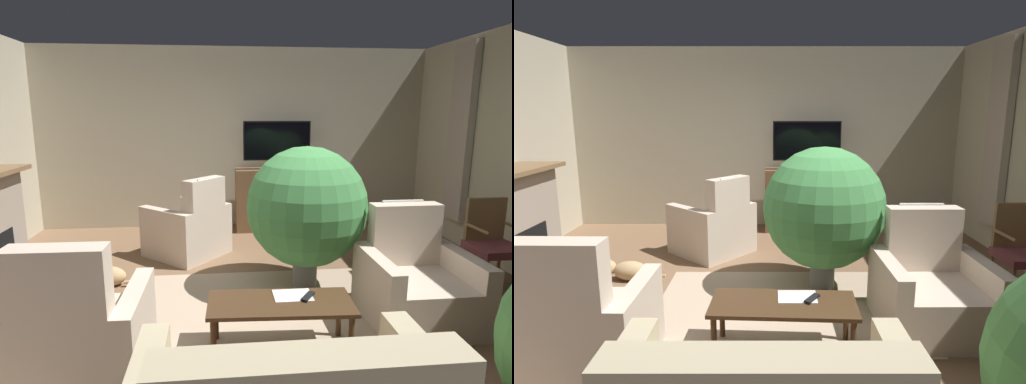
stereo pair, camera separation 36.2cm
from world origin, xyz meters
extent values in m
cube|color=brown|center=(0.00, 0.00, -0.02)|extent=(6.67, 6.45, 0.04)
cube|color=#B2A88E|center=(0.00, 2.97, 1.40)|extent=(6.67, 0.10, 2.80)
cube|color=#B2A393|center=(2.98, 1.67, 1.54)|extent=(0.10, 0.44, 2.35)
cube|color=tan|center=(0.19, 0.02, 0.01)|extent=(2.42, 1.67, 0.01)
cube|color=#4C4C51|center=(-2.36, 0.60, 0.02)|extent=(0.50, 1.70, 0.04)
cube|color=black|center=(-2.60, 0.60, 0.32)|extent=(0.10, 0.84, 0.52)
cube|color=#4A3523|center=(0.62, 2.62, 0.03)|extent=(1.20, 0.38, 0.06)
cube|color=brown|center=(0.62, 2.62, 0.48)|extent=(1.26, 0.44, 0.96)
sphere|color=tan|center=(0.39, 2.39, 0.53)|extent=(0.03, 0.03, 0.03)
sphere|color=tan|center=(0.84, 2.39, 0.53)|extent=(0.03, 0.03, 0.03)
cube|color=black|center=(0.62, 2.57, 0.99)|extent=(0.37, 0.20, 0.06)
cylinder|color=black|center=(0.62, 2.57, 1.06)|extent=(0.04, 0.04, 0.08)
cube|color=black|center=(0.62, 2.57, 1.39)|extent=(1.02, 0.05, 0.59)
cube|color=black|center=(0.62, 2.55, 1.39)|extent=(0.98, 0.01, 0.55)
cube|color=#422B19|center=(0.17, -0.71, 0.40)|extent=(1.13, 0.52, 0.03)
cylinder|color=#422B19|center=(0.68, -0.55, 0.19)|extent=(0.04, 0.04, 0.38)
cylinder|color=#422B19|center=(-0.33, -0.50, 0.19)|extent=(0.04, 0.04, 0.38)
cylinder|color=#422B19|center=(0.66, -0.91, 0.19)|extent=(0.04, 0.04, 0.38)
cylinder|color=#422B19|center=(-0.34, -0.86, 0.19)|extent=(0.04, 0.04, 0.38)
cube|color=black|center=(0.39, -0.67, 0.42)|extent=(0.14, 0.17, 0.02)
cube|color=silver|center=(0.28, -0.62, 0.42)|extent=(0.30, 0.22, 0.01)
cube|color=#C6B29E|center=(-1.22, -0.92, 0.23)|extent=(0.60, 0.82, 0.45)
cube|color=#C6B29E|center=(-1.23, -1.23, 0.76)|extent=(0.59, 0.19, 0.62)
cube|color=#C6B29E|center=(-1.58, -0.91, 0.33)|extent=(0.14, 0.81, 0.65)
cube|color=#C6B29E|center=(-0.86, -0.93, 0.33)|extent=(0.14, 0.81, 0.65)
cube|color=#C6B29E|center=(-0.70, 1.59, 0.23)|extent=(1.01, 0.99, 0.46)
cube|color=#C6B29E|center=(-0.45, 1.37, 0.74)|extent=(0.52, 0.55, 0.57)
cube|color=#C6B29E|center=(-0.93, 1.32, 0.33)|extent=(0.71, 0.65, 0.66)
cube|color=#C6B29E|center=(-0.46, 1.85, 0.33)|extent=(0.71, 0.65, 0.66)
cube|color=white|center=(-0.40, 1.32, 0.93)|extent=(0.26, 0.29, 0.24)
cube|color=#C6B29E|center=(1.45, -0.36, 0.21)|extent=(0.65, 0.85, 0.41)
cube|color=#C6B29E|center=(1.45, -0.02, 0.70)|extent=(0.65, 0.18, 0.58)
cube|color=#C6B29E|center=(1.84, -0.36, 0.31)|extent=(0.14, 0.85, 0.61)
cube|color=#C6B29E|center=(1.06, -0.36, 0.31)|extent=(0.14, 0.85, 0.61)
cube|color=white|center=(1.44, 0.05, 0.89)|extent=(0.40, 0.02, 0.24)
cube|color=brown|center=(2.52, 0.16, 0.45)|extent=(0.47, 0.44, 0.08)
cube|color=olive|center=(2.52, 0.36, 0.70)|extent=(0.43, 0.04, 0.49)
cylinder|color=olive|center=(2.31, -0.03, 0.21)|extent=(0.04, 0.04, 0.41)
cylinder|color=olive|center=(2.31, 0.34, 0.21)|extent=(0.04, 0.04, 0.41)
cylinder|color=olive|center=(2.30, 0.16, 0.67)|extent=(0.03, 0.35, 0.03)
cylinder|color=slate|center=(0.61, 0.43, 0.16)|extent=(0.25, 0.25, 0.33)
sphere|color=#3D7F42|center=(0.61, 0.43, 0.88)|extent=(1.23, 1.23, 1.23)
ellipsoid|color=tan|center=(-1.47, 0.66, 0.11)|extent=(0.39, 0.24, 0.21)
sphere|color=tan|center=(-1.72, 0.68, 0.14)|extent=(0.16, 0.16, 0.16)
cone|color=tan|center=(-1.72, 0.63, 0.21)|extent=(0.04, 0.04, 0.04)
cone|color=tan|center=(-1.71, 0.72, 0.21)|extent=(0.04, 0.04, 0.04)
cylinder|color=tan|center=(-1.18, 0.60, 0.06)|extent=(0.22, 0.05, 0.06)
camera|label=1|loc=(-0.30, -3.53, 1.83)|focal=28.46mm
camera|label=2|loc=(0.06, -3.54, 1.83)|focal=28.46mm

